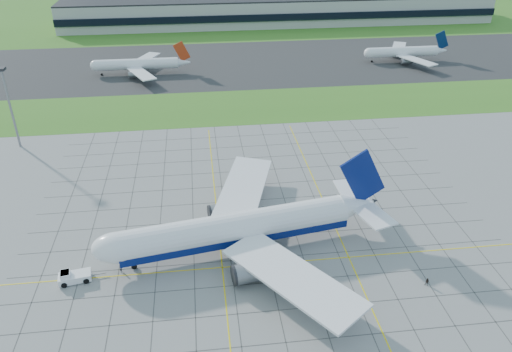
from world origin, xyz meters
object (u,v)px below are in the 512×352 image
(crew_near, at_px, (121,269))
(distant_jet_1, at_px, (139,64))
(light_mast, at_px, (8,98))
(crew_far, at_px, (427,282))
(airliner, at_px, (238,228))
(distant_jet_2, at_px, (404,52))
(pushback_tug, at_px, (73,277))

(crew_near, bearing_deg, distant_jet_1, 10.27)
(light_mast, relative_size, crew_far, 13.86)
(airliner, xyz_separation_m, distant_jet_1, (-32.11, 130.52, -1.26))
(crew_near, xyz_separation_m, distant_jet_2, (117.03, 139.49, 3.60))
(crew_far, bearing_deg, distant_jet_2, 108.19)
(airliner, height_order, crew_far, airliner)
(airliner, bearing_deg, crew_near, -179.35)
(light_mast, xyz_separation_m, pushback_tug, (29.14, -67.52, -15.00))
(light_mast, distance_m, airliner, 89.17)
(crew_near, distance_m, distant_jet_1, 135.36)
(crew_far, bearing_deg, pushback_tug, -150.23)
(distant_jet_1, bearing_deg, airliner, -76.18)
(pushback_tug, xyz_separation_m, crew_near, (9.47, 1.75, -0.29))
(airliner, height_order, pushback_tug, airliner)
(pushback_tug, height_order, distant_jet_1, distant_jet_1)
(crew_far, xyz_separation_m, distant_jet_1, (-69.32, 147.24, 3.56))
(airliner, bearing_deg, pushback_tug, -179.30)
(pushback_tug, distance_m, crew_far, 72.88)
(airliner, height_order, crew_near, airliner)
(crew_near, distance_m, crew_far, 63.83)
(light_mast, bearing_deg, airliner, -43.65)
(crew_far, height_order, distant_jet_2, distant_jet_2)
(distant_jet_2, bearing_deg, distant_jet_1, -177.99)
(crew_near, height_order, crew_far, crew_far)
(pushback_tug, bearing_deg, crew_far, -17.81)
(crew_near, bearing_deg, pushback_tug, 107.94)
(crew_far, distance_m, distant_jet_1, 162.78)
(light_mast, relative_size, distant_jet_1, 0.60)
(distant_jet_2, bearing_deg, pushback_tug, -131.85)
(pushback_tug, bearing_deg, crew_near, 0.82)
(crew_far, bearing_deg, distant_jet_1, 153.13)
(distant_jet_1, xyz_separation_m, distant_jet_2, (123.67, 4.34, -0.00))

